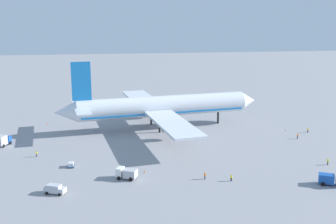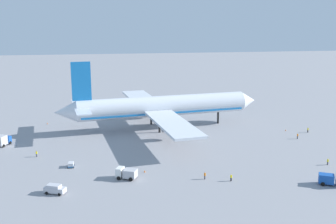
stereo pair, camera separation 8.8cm
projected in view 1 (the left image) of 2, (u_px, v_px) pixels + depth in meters
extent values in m
plane|color=gray|center=(163.00, 128.00, 137.59)|extent=(600.00, 600.00, 0.00)
cylinder|color=silver|center=(163.00, 106.00, 135.90)|extent=(57.57, 13.87, 6.81)
cone|color=silver|center=(248.00, 101.00, 144.75)|extent=(6.23, 7.30, 6.67)
cone|color=silver|center=(65.00, 112.00, 126.87)|extent=(7.56, 7.27, 6.47)
cube|color=#1972BF|center=(81.00, 81.00, 126.26)|extent=(6.02, 1.24, 12.15)
cube|color=silver|center=(79.00, 103.00, 133.94)|extent=(5.71, 11.28, 0.36)
cube|color=silver|center=(83.00, 111.00, 121.95)|extent=(5.71, 11.28, 0.36)
cube|color=silver|center=(142.00, 99.00, 153.48)|extent=(12.93, 33.00, 0.70)
cylinder|color=slate|center=(147.00, 107.00, 149.81)|extent=(5.04, 4.69, 4.15)
cube|color=silver|center=(173.00, 124.00, 117.17)|extent=(12.93, 33.00, 0.70)
cylinder|color=slate|center=(171.00, 126.00, 122.41)|extent=(5.90, 4.09, 3.43)
cylinder|color=black|center=(218.00, 118.00, 142.78)|extent=(0.70, 0.70, 4.12)
cylinder|color=black|center=(151.00, 119.00, 141.36)|extent=(0.70, 0.70, 4.12)
cylinder|color=black|center=(160.00, 126.00, 131.28)|extent=(0.70, 0.70, 4.12)
cube|color=#1972BF|center=(163.00, 111.00, 136.32)|extent=(55.26, 13.24, 0.50)
cube|color=#194CA5|center=(326.00, 178.00, 90.13)|extent=(3.84, 3.37, 1.96)
cylinder|color=black|center=(322.00, 180.00, 91.53)|extent=(0.94, 0.68, 0.90)
cylinder|color=black|center=(323.00, 184.00, 89.56)|extent=(0.94, 0.68, 0.90)
cube|color=#194CA5|center=(7.00, 139.00, 119.52)|extent=(2.79, 2.32, 1.92)
cube|color=#B2B2B7|center=(1.00, 140.00, 117.03)|extent=(3.44, 3.69, 2.68)
cube|color=black|center=(8.00, 137.00, 119.87)|extent=(1.86, 0.95, 0.84)
cylinder|color=black|center=(3.00, 142.00, 119.92)|extent=(0.66, 0.94, 0.90)
cylinder|color=black|center=(10.00, 143.00, 119.28)|extent=(0.66, 0.94, 0.90)
cylinder|color=black|center=(4.00, 146.00, 116.43)|extent=(0.66, 0.94, 0.90)
cube|color=white|center=(120.00, 172.00, 93.82)|extent=(2.29, 2.81, 2.10)
cube|color=#B2B2B7|center=(130.00, 173.00, 93.21)|extent=(3.64, 3.43, 1.86)
cube|color=black|center=(118.00, 170.00, 93.83)|extent=(0.94, 1.90, 0.92)
cylinder|color=black|center=(119.00, 178.00, 92.87)|extent=(0.94, 0.65, 0.90)
cylinder|color=black|center=(123.00, 174.00, 95.17)|extent=(0.94, 0.65, 0.90)
cylinder|color=black|center=(131.00, 179.00, 92.11)|extent=(0.94, 0.65, 0.90)
cylinder|color=black|center=(135.00, 176.00, 94.41)|extent=(0.94, 0.65, 0.90)
cube|color=silver|center=(55.00, 190.00, 85.59)|extent=(4.85, 3.52, 1.10)
cube|color=silver|center=(54.00, 186.00, 85.46)|extent=(3.30, 2.69, 0.55)
cylinder|color=black|center=(64.00, 191.00, 86.23)|extent=(0.67, 0.46, 0.64)
cylinder|color=black|center=(59.00, 195.00, 84.49)|extent=(0.67, 0.46, 0.64)
cylinder|color=black|center=(51.00, 190.00, 86.95)|extent=(0.67, 0.46, 0.64)
cylinder|color=black|center=(47.00, 193.00, 85.20)|extent=(0.67, 0.46, 0.64)
cube|color=#26598C|center=(71.00, 166.00, 101.11)|extent=(1.50, 2.47, 0.15)
cylinder|color=#333338|center=(72.00, 164.00, 102.57)|extent=(0.11, 0.60, 0.08)
cube|color=silver|center=(71.00, 164.00, 101.00)|extent=(1.35, 2.07, 0.82)
cylinder|color=black|center=(69.00, 165.00, 101.93)|extent=(0.14, 0.40, 0.40)
cylinder|color=black|center=(74.00, 165.00, 102.10)|extent=(0.14, 0.40, 0.40)
cylinder|color=black|center=(68.00, 168.00, 100.16)|extent=(0.14, 0.40, 0.40)
cylinder|color=black|center=(74.00, 167.00, 100.33)|extent=(0.14, 0.40, 0.40)
cylinder|color=#3F3F47|center=(328.00, 163.00, 102.56)|extent=(0.45, 0.45, 0.81)
cylinder|color=yellow|center=(328.00, 161.00, 102.40)|extent=(0.56, 0.56, 0.61)
sphere|color=beige|center=(328.00, 159.00, 102.30)|extent=(0.22, 0.22, 0.22)
cylinder|color=black|center=(231.00, 179.00, 92.32)|extent=(0.45, 0.45, 0.80)
cylinder|color=yellow|center=(231.00, 176.00, 92.16)|extent=(0.57, 0.57, 0.60)
sphere|color=tan|center=(231.00, 175.00, 92.07)|extent=(0.22, 0.22, 0.22)
cylinder|color=black|center=(308.00, 131.00, 131.64)|extent=(0.40, 0.40, 0.82)
cylinder|color=yellow|center=(308.00, 129.00, 131.48)|extent=(0.49, 0.49, 0.61)
sphere|color=#8C6647|center=(308.00, 128.00, 131.39)|extent=(0.22, 0.22, 0.22)
cylinder|color=#3F3F47|center=(297.00, 137.00, 124.75)|extent=(0.33, 0.33, 0.86)
cylinder|color=orange|center=(298.00, 135.00, 124.58)|extent=(0.42, 0.42, 0.65)
sphere|color=beige|center=(298.00, 134.00, 124.48)|extent=(0.23, 0.23, 0.23)
cylinder|color=#3F3F47|center=(205.00, 177.00, 93.39)|extent=(0.45, 0.45, 0.84)
cylinder|color=orange|center=(205.00, 174.00, 93.23)|extent=(0.57, 0.57, 0.63)
sphere|color=tan|center=(205.00, 173.00, 93.13)|extent=(0.23, 0.23, 0.23)
cylinder|color=#3F3F47|center=(37.00, 155.00, 108.43)|extent=(0.34, 0.34, 0.83)
cylinder|color=yellow|center=(37.00, 153.00, 108.26)|extent=(0.42, 0.42, 0.62)
sphere|color=#8C6647|center=(36.00, 151.00, 108.17)|extent=(0.22, 0.22, 0.22)
cone|color=orange|center=(145.00, 171.00, 97.60)|extent=(0.36, 0.36, 0.55)
cone|color=orange|center=(286.00, 130.00, 133.56)|extent=(0.36, 0.36, 0.55)
cone|color=orange|center=(47.00, 123.00, 142.15)|extent=(0.36, 0.36, 0.55)
cone|color=orange|center=(113.00, 105.00, 172.42)|extent=(0.36, 0.36, 0.55)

